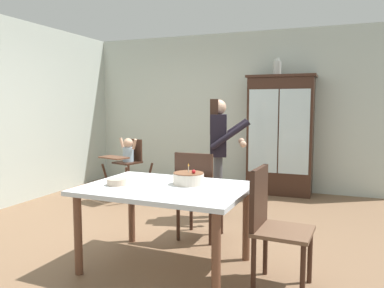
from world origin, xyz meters
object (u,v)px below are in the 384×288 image
at_px(dining_table, 166,196).
at_px(ceramic_vase, 277,68).
at_px(birthday_cake, 189,178).
at_px(dining_chair_far_side, 197,190).
at_px(china_cabinet, 280,135).
at_px(adult_person, 219,144).
at_px(dining_chair_right_end, 271,218).
at_px(high_chair_with_toddler, 128,157).
at_px(serving_bowl, 117,182).

bearing_deg(dining_table, ceramic_vase, 82.12).
distance_m(birthday_cake, dining_chair_far_side, 0.65).
xyz_separation_m(china_cabinet, dining_table, (-0.53, -3.26, -0.32)).
xyz_separation_m(adult_person, birthday_cake, (0.15, -1.42, -0.17)).
distance_m(dining_table, dining_chair_right_end, 0.94).
bearing_deg(high_chair_with_toddler, china_cabinet, 45.93).
height_order(china_cabinet, ceramic_vase, ceramic_vase).
distance_m(ceramic_vase, dining_chair_far_side, 2.97).
distance_m(china_cabinet, adult_person, 1.77).
bearing_deg(serving_bowl, china_cabinet, 74.12).
relative_size(ceramic_vase, dining_chair_far_side, 0.28).
relative_size(china_cabinet, dining_chair_far_side, 2.01).
height_order(china_cabinet, birthday_cake, china_cabinet).
height_order(dining_chair_far_side, dining_chair_right_end, same).
height_order(high_chair_with_toddler, dining_table, high_chair_with_toddler).
height_order(china_cabinet, high_chair_with_toddler, china_cabinet).
bearing_deg(dining_chair_right_end, ceramic_vase, 12.12).
bearing_deg(birthday_cake, serving_bowl, -156.38).
bearing_deg(china_cabinet, dining_chair_far_side, -101.28).
bearing_deg(adult_person, serving_bowl, 148.58).
xyz_separation_m(dining_table, birthday_cake, (0.16, 0.15, 0.14)).
distance_m(china_cabinet, birthday_cake, 3.14).
bearing_deg(ceramic_vase, dining_chair_far_side, -99.64).
bearing_deg(high_chair_with_toddler, ceramic_vase, 46.88).
relative_size(ceramic_vase, adult_person, 0.18).
distance_m(high_chair_with_toddler, serving_bowl, 2.47).
bearing_deg(china_cabinet, birthday_cake, -96.72).
distance_m(high_chair_with_toddler, adult_person, 1.72).
relative_size(birthday_cake, serving_bowl, 1.56).
relative_size(adult_person, serving_bowl, 8.50).
relative_size(china_cabinet, serving_bowl, 10.74).
distance_m(high_chair_with_toddler, birthday_cake, 2.61).
xyz_separation_m(ceramic_vase, adult_person, (-0.44, -1.69, -1.08)).
distance_m(adult_person, dining_chair_right_end, 1.89).
bearing_deg(china_cabinet, serving_bowl, -105.88).
bearing_deg(serving_bowl, high_chair_with_toddler, 118.61).
relative_size(high_chair_with_toddler, dining_chair_far_side, 0.99).
height_order(high_chair_with_toddler, dining_chair_right_end, dining_chair_right_end).
bearing_deg(adult_person, dining_chair_right_end, -166.55).
bearing_deg(dining_chair_right_end, dining_table, 92.34).
bearing_deg(dining_chair_far_side, ceramic_vase, -98.70).
relative_size(china_cabinet, adult_person, 1.26).
bearing_deg(high_chair_with_toddler, birthday_cake, -30.47).
relative_size(ceramic_vase, dining_chair_right_end, 0.28).
bearing_deg(serving_bowl, adult_person, 75.30).
relative_size(china_cabinet, dining_table, 1.32).
xyz_separation_m(birthday_cake, dining_chair_far_side, (-0.14, 0.59, -0.24)).
distance_m(dining_table, dining_chair_far_side, 0.74).
distance_m(serving_bowl, dining_chair_right_end, 1.39).
height_order(ceramic_vase, dining_chair_far_side, ceramic_vase).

